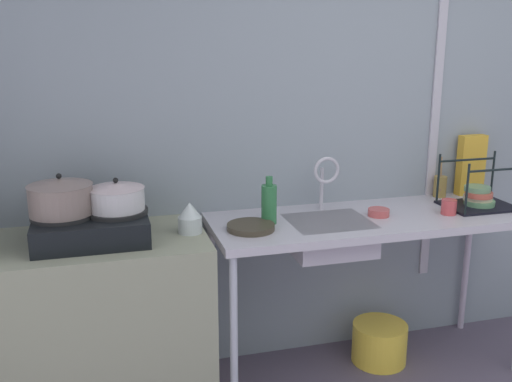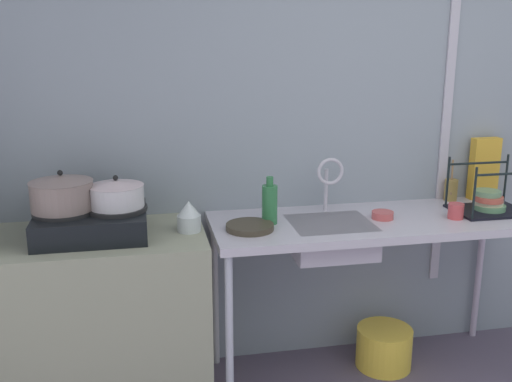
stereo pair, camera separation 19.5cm
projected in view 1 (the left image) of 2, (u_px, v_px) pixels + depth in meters
name	position (u px, v px, depth m)	size (l,w,h in m)	color
wall_back	(402.00, 125.00, 3.23)	(5.58, 0.10, 2.49)	gray
wall_metal_strip	(436.00, 102.00, 3.18)	(0.05, 0.01, 1.99)	#BBB4BF
counter_concrete	(83.00, 329.00, 2.67)	(1.14, 0.57, 0.85)	gray
counter_sink	(370.00, 228.00, 2.95)	(1.61, 0.57, 0.85)	#BBB4BF
stove	(91.00, 226.00, 2.56)	(0.50, 0.40, 0.13)	black
pot_on_left_burner	(61.00, 196.00, 2.50)	(0.27, 0.27, 0.18)	gray
pot_on_right_burner	(116.00, 196.00, 2.56)	(0.25, 0.25, 0.14)	silver
percolator	(190.00, 218.00, 2.66)	(0.11, 0.11, 0.14)	silver
sink_basin	(329.00, 236.00, 2.87)	(0.39, 0.35, 0.15)	#BBB4BF
faucet	(326.00, 174.00, 2.95)	(0.14, 0.08, 0.29)	#BBB4BF
frying_pan	(251.00, 227.00, 2.71)	(0.22, 0.22, 0.03)	#3D3527
dish_rack	(479.00, 198.00, 3.07)	(0.36, 0.27, 0.27)	black
cup_by_rack	(449.00, 207.00, 2.95)	(0.08, 0.08, 0.08)	#C94649
small_bowl_on_drainboard	(379.00, 212.00, 2.92)	(0.11, 0.11, 0.04)	#C0504E
bottle_by_sink	(269.00, 203.00, 2.79)	(0.07, 0.07, 0.23)	#2C6E3D
cereal_box	(471.00, 165.00, 3.29)	(0.16, 0.06, 0.34)	gold
utensil_jar	(440.00, 186.00, 3.27)	(0.07, 0.08, 0.22)	olive
bucket_on_floor	(379.00, 343.00, 3.18)	(0.29, 0.29, 0.22)	yellow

